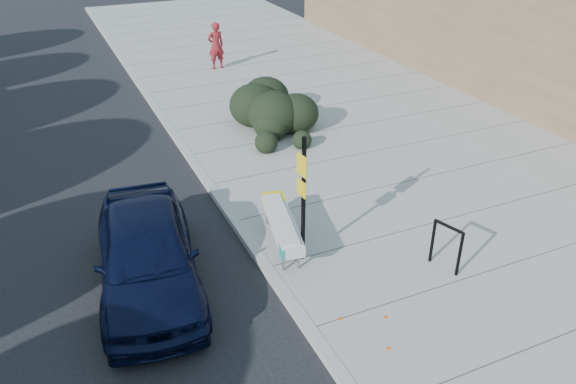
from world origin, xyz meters
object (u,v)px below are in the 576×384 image
bike_rack (447,243)px  pedestrian (216,46)px  bench (282,223)px  sedan_navy (147,254)px  sign_post (303,193)px

bike_rack → pedestrian: bearing=71.9°
bench → pedestrian: pedestrian is taller
sedan_navy → bench: bearing=9.3°
bike_rack → sign_post: 3.10m
bench → sedan_navy: (-2.92, -0.08, 0.09)m
pedestrian → bike_rack: bearing=85.0°
bench → sedan_navy: 2.92m
bench → sedan_navy: bearing=-166.3°
bike_rack → sedan_navy: (-5.64, 2.07, 0.03)m
pedestrian → sign_post: bearing=74.7°
sign_post → sedan_navy: 3.29m
bench → sedan_navy: sedan_navy is taller
sign_post → pedestrian: bearing=71.9°
bike_rack → sign_post: sign_post is taller
bench → sedan_navy: size_ratio=0.51×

